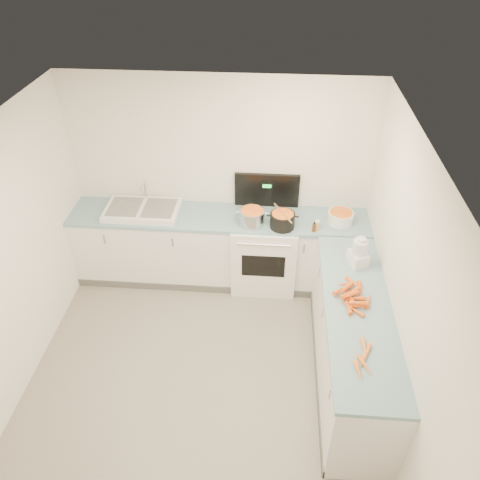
# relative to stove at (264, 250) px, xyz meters

# --- Properties ---
(floor) EXTENTS (3.50, 4.00, 0.00)m
(floor) POSITION_rel_stove_xyz_m (-0.55, -1.69, -0.47)
(floor) COLOR gray
(floor) RESTS_ON ground
(ceiling) EXTENTS (3.50, 4.00, 0.00)m
(ceiling) POSITION_rel_stove_xyz_m (-0.55, -1.69, 2.03)
(ceiling) COLOR white
(ceiling) RESTS_ON ground
(wall_back) EXTENTS (3.50, 0.00, 2.50)m
(wall_back) POSITION_rel_stove_xyz_m (-0.55, 0.31, 0.78)
(wall_back) COLOR white
(wall_back) RESTS_ON ground
(wall_right) EXTENTS (0.00, 4.00, 2.50)m
(wall_right) POSITION_rel_stove_xyz_m (1.20, -1.69, 0.78)
(wall_right) COLOR white
(wall_right) RESTS_ON ground
(counter_back) EXTENTS (3.50, 0.62, 0.94)m
(counter_back) POSITION_rel_stove_xyz_m (-0.55, 0.01, -0.00)
(counter_back) COLOR white
(counter_back) RESTS_ON ground
(counter_right) EXTENTS (0.62, 2.20, 0.94)m
(counter_right) POSITION_rel_stove_xyz_m (0.90, -1.39, -0.00)
(counter_right) COLOR white
(counter_right) RESTS_ON ground
(stove) EXTENTS (0.76, 0.65, 1.36)m
(stove) POSITION_rel_stove_xyz_m (0.00, 0.00, 0.00)
(stove) COLOR white
(stove) RESTS_ON ground
(sink) EXTENTS (0.86, 0.52, 0.31)m
(sink) POSITION_rel_stove_xyz_m (-1.45, 0.02, 0.50)
(sink) COLOR white
(sink) RESTS_ON counter_back
(steel_pot) EXTENTS (0.35, 0.35, 0.21)m
(steel_pot) POSITION_rel_stove_xyz_m (-0.15, -0.13, 0.55)
(steel_pot) COLOR silver
(steel_pot) RESTS_ON stove
(black_pot) EXTENTS (0.34, 0.34, 0.20)m
(black_pot) POSITION_rel_stove_xyz_m (0.19, -0.15, 0.54)
(black_pot) COLOR black
(black_pot) RESTS_ON stove
(wooden_spoon) EXTENTS (0.21, 0.38, 0.02)m
(wooden_spoon) POSITION_rel_stove_xyz_m (0.19, -0.15, 0.65)
(wooden_spoon) COLOR #AD7A47
(wooden_spoon) RESTS_ON black_pot
(mixing_bowl) EXTENTS (0.29, 0.29, 0.13)m
(mixing_bowl) POSITION_rel_stove_xyz_m (0.85, -0.00, 0.53)
(mixing_bowl) COLOR white
(mixing_bowl) RESTS_ON counter_back
(extract_bottle) EXTENTS (0.04, 0.04, 0.10)m
(extract_bottle) POSITION_rel_stove_xyz_m (0.54, -0.21, 0.51)
(extract_bottle) COLOR #593319
(extract_bottle) RESTS_ON counter_back
(spice_jar) EXTENTS (0.06, 0.06, 0.10)m
(spice_jar) POSITION_rel_stove_xyz_m (0.58, -0.17, 0.52)
(spice_jar) COLOR #E5B266
(spice_jar) RESTS_ON counter_back
(food_processor) EXTENTS (0.22, 0.24, 0.32)m
(food_processor) POSITION_rel_stove_xyz_m (0.95, -0.75, 0.60)
(food_processor) COLOR white
(food_processor) RESTS_ON counter_right
(carrot_pile) EXTENTS (0.38, 0.50, 0.09)m
(carrot_pile) POSITION_rel_stove_xyz_m (0.84, -1.28, 0.50)
(carrot_pile) COLOR orange
(carrot_pile) RESTS_ON counter_right
(peeled_carrots) EXTENTS (0.18, 0.42, 0.04)m
(peeled_carrots) POSITION_rel_stove_xyz_m (0.86, -1.98, 0.49)
(peeled_carrots) COLOR orange
(peeled_carrots) RESTS_ON counter_right
(peelings) EXTENTS (0.22, 0.27, 0.01)m
(peelings) POSITION_rel_stove_xyz_m (-1.66, 0.02, 0.54)
(peelings) COLOR tan
(peelings) RESTS_ON sink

